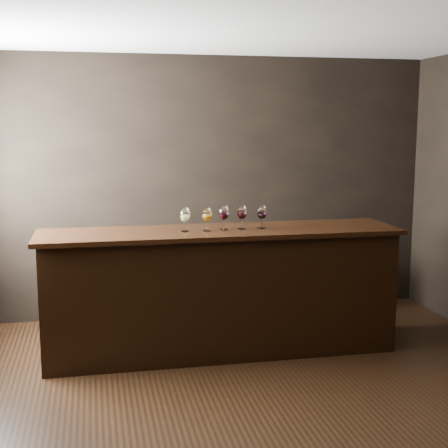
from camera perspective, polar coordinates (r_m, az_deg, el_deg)
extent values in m
plane|color=black|center=(5.02, 3.02, -15.32)|extent=(5.00, 5.00, 0.00)
cube|color=black|center=(6.80, -1.79, 3.42)|extent=(5.00, 0.02, 2.80)
cube|color=black|center=(2.56, 16.50, -6.51)|extent=(5.00, 0.02, 2.80)
cube|color=silver|center=(4.63, 3.32, 18.14)|extent=(5.00, 4.50, 0.02)
cube|color=black|center=(5.71, -0.32, -6.37)|extent=(3.14, 0.70, 1.10)
cube|color=black|center=(5.59, -0.33, -0.73)|extent=(3.25, 0.78, 0.04)
cube|color=black|center=(6.77, -0.96, -5.21)|extent=(2.22, 0.40, 0.80)
cylinder|color=white|center=(5.50, -3.57, -0.65)|extent=(0.07, 0.07, 0.00)
cylinder|color=white|center=(5.50, -3.58, -0.23)|extent=(0.01, 0.01, 0.08)
ellipsoid|color=white|center=(5.48, -3.59, 0.82)|extent=(0.09, 0.09, 0.12)
cylinder|color=white|center=(5.47, -3.59, 1.39)|extent=(0.07, 0.07, 0.01)
ellipsoid|color=#C9D270|center=(5.48, -3.58, 0.60)|extent=(0.07, 0.07, 0.06)
cylinder|color=white|center=(5.52, -1.56, -0.61)|extent=(0.07, 0.07, 0.00)
cylinder|color=white|center=(5.52, -1.57, -0.18)|extent=(0.01, 0.01, 0.08)
ellipsoid|color=white|center=(5.50, -1.57, 0.85)|extent=(0.09, 0.09, 0.12)
cylinder|color=white|center=(5.49, -1.57, 1.42)|extent=(0.06, 0.06, 0.01)
ellipsoid|color=#B7650B|center=(5.50, -1.57, 0.64)|extent=(0.07, 0.07, 0.06)
cylinder|color=white|center=(5.59, -0.01, -0.48)|extent=(0.08, 0.08, 0.00)
cylinder|color=white|center=(5.58, -0.01, -0.05)|extent=(0.01, 0.01, 0.08)
ellipsoid|color=white|center=(5.57, -0.01, 1.03)|extent=(0.09, 0.09, 0.13)
cylinder|color=white|center=(5.56, -0.01, 1.62)|extent=(0.07, 0.07, 0.01)
ellipsoid|color=black|center=(5.57, -0.01, 0.81)|extent=(0.07, 0.07, 0.06)
cylinder|color=white|center=(5.63, 1.65, -0.42)|extent=(0.08, 0.08, 0.00)
cylinder|color=white|center=(5.63, 1.65, 0.01)|extent=(0.01, 0.01, 0.08)
ellipsoid|color=white|center=(5.61, 1.66, 1.05)|extent=(0.09, 0.09, 0.13)
cylinder|color=white|center=(5.60, 1.66, 1.62)|extent=(0.07, 0.07, 0.01)
ellipsoid|color=black|center=(5.61, 1.65, 0.84)|extent=(0.07, 0.07, 0.06)
cylinder|color=white|center=(5.68, 3.47, -0.35)|extent=(0.07, 0.07, 0.00)
cylinder|color=white|center=(5.67, 3.48, 0.05)|extent=(0.01, 0.01, 0.08)
ellipsoid|color=white|center=(5.66, 3.49, 1.06)|extent=(0.09, 0.09, 0.12)
cylinder|color=white|center=(5.65, 3.49, 1.61)|extent=(0.06, 0.06, 0.01)
ellipsoid|color=black|center=(5.66, 3.48, 0.85)|extent=(0.07, 0.07, 0.06)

